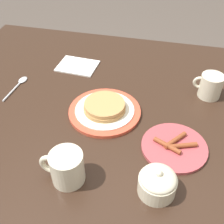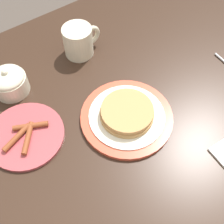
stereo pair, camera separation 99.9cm
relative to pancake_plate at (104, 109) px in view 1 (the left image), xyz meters
The scene contains 9 objects.
ground_plane 0.79m from the pancake_plate, 91.54° to the right, with size 8.00×8.00×0.00m, color #51473F.
dining_table 0.13m from the pancake_plate, 91.54° to the right, with size 1.38×1.08×0.77m.
pancake_plate is the anchor object (origin of this frame).
side_plate_bacon 0.27m from the pancake_plate, 156.14° to the left, with size 0.20×0.20×0.02m.
coffee_mug 0.29m from the pancake_plate, 83.71° to the left, with size 0.12×0.09×0.09m.
creamer_pitcher 0.39m from the pancake_plate, 152.78° to the right, with size 0.12×0.08×0.10m.
sugar_bowl 0.34m from the pancake_plate, 127.74° to the left, with size 0.10×0.10×0.08m.
napkin 0.32m from the pancake_plate, 54.62° to the right, with size 0.17×0.13×0.01m.
spoon 0.37m from the pancake_plate, 13.12° to the right, with size 0.03×0.16×0.01m.
Camera 1 is at (-0.19, 0.72, 1.41)m, focal length 45.00 mm.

